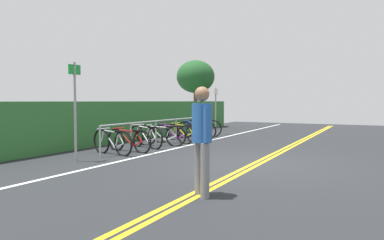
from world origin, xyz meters
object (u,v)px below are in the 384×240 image
bicycle_4 (173,134)px  bicycle_5 (183,132)px  bicycle_6 (196,130)px  bicycle_1 (129,140)px  sign_post_far (216,106)px  bicycle_3 (161,135)px  sign_post_near (75,103)px  bicycle_2 (146,137)px  bicycle_7 (202,128)px  tree_mid (196,77)px  pedestrian (202,133)px  bike_rack (166,126)px  bicycle_0 (112,142)px

bicycle_4 → bicycle_5: bearing=4.3°
bicycle_5 → bicycle_6: bicycle_6 is taller
bicycle_1 → bicycle_4: (2.50, -0.05, -0.00)m
sign_post_far → bicycle_6: bearing=179.4°
bicycle_6 → bicycle_5: bearing=172.8°
bicycle_3 → sign_post_near: sign_post_near is taller
bicycle_2 → sign_post_near: 3.23m
bicycle_6 → bicycle_7: (0.86, 0.18, 0.00)m
bicycle_4 → tree_mid: size_ratio=0.44×
sign_post_near → sign_post_far: bearing=-1.2°
bicycle_4 → bicycle_3: bearing=-178.0°
bicycle_5 → sign_post_far: size_ratio=0.78×
bicycle_7 → pedestrian: bearing=-154.1°
bike_rack → bicycle_6: (2.11, -0.11, -0.28)m
bicycle_0 → sign_post_near: 1.79m
bicycle_5 → pedestrian: 8.12m
bicycle_4 → bicycle_2: bearing=175.6°
bike_rack → sign_post_far: bearing=-1.9°
bicycle_2 → bicycle_7: size_ratio=1.02×
sign_post_far → bike_rack: bearing=178.1°
bicycle_7 → tree_mid: tree_mid is taller
bicycle_0 → sign_post_far: 6.89m
bicycle_2 → bicycle_5: size_ratio=1.02×
tree_mid → bicycle_0: bearing=-165.3°
bicycle_0 → tree_mid: size_ratio=0.43×
bicycle_7 → sign_post_near: bearing=-179.8°
bicycle_5 → bicycle_6: size_ratio=0.95×
sign_post_near → bicycle_5: bearing=-0.4°
bike_rack → bicycle_2: bike_rack is taller
bike_rack → bicycle_4: 0.47m
bicycle_6 → pedestrian: pedestrian is taller
sign_post_far → bicycle_3: bearing=179.5°
bicycle_0 → bicycle_1: bearing=-5.6°
bicycle_2 → bicycle_5: bicycle_2 is taller
sign_post_near → bicycle_7: bearing=0.2°
bicycle_2 → bike_rack: bearing=-2.8°
bicycle_0 → pedestrian: size_ratio=0.97×
bicycle_4 → pedestrian: bearing=-146.1°
bike_rack → bicycle_2: (-1.19, 0.06, -0.27)m
sign_post_far → tree_mid: bearing=36.9°
bicycle_0 → bicycle_6: bearing=-2.0°
bicycle_5 → sign_post_far: (2.78, -0.13, 0.95)m
bicycle_3 → pedestrian: size_ratio=1.01×
bicycle_7 → bicycle_2: bearing=-179.9°
bike_rack → tree_mid: tree_mid is taller
bicycle_7 → sign_post_near: 7.28m
bicycle_1 → pedestrian: bearing=-130.8°
bike_rack → sign_post_near: (-4.23, 0.04, 0.83)m
bicycle_4 → bicycle_5: 0.86m
bicycle_1 → bicycle_5: (3.36, 0.01, -0.02)m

